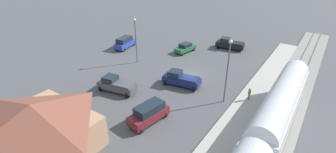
# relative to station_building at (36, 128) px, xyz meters

# --- Properties ---
(ground_plane) EXTENTS (200.00, 200.00, 0.00)m
(ground_plane) POSITION_rel_station_building_xyz_m (-4.00, -22.00, -2.78)
(ground_plane) COLOR #4C4C4F
(railway_track) EXTENTS (4.80, 70.00, 0.30)m
(railway_track) POSITION_rel_station_building_xyz_m (-18.00, -22.00, -2.69)
(railway_track) COLOR gray
(railway_track) RESTS_ON ground
(platform) EXTENTS (3.20, 46.00, 0.30)m
(platform) POSITION_rel_station_building_xyz_m (-14.00, -22.00, -2.63)
(platform) COLOR #A8A399
(platform) RESTS_ON ground
(station_building) EXTENTS (10.10, 9.53, 5.35)m
(station_building) POSITION_rel_station_building_xyz_m (0.00, 0.00, 0.00)
(station_building) COLOR tan
(station_building) RESTS_ON ground
(pedestrian_on_platform) EXTENTS (0.36, 0.36, 1.71)m
(pedestrian_on_platform) POSITION_rel_station_building_xyz_m (-13.82, -19.94, -1.50)
(pedestrian_on_platform) COLOR brown
(pedestrian_on_platform) RESTS_ON platform
(suv_maroon) EXTENTS (2.69, 5.14, 2.22)m
(suv_maroon) POSITION_rel_station_building_xyz_m (-5.77, -9.50, -1.64)
(suv_maroon) COLOR maroon
(suv_maroon) RESTS_ON ground
(suv_blue) EXTENTS (2.73, 5.15, 2.22)m
(suv_blue) POSITION_rel_station_building_xyz_m (12.86, -25.51, -1.64)
(suv_blue) COLOR #283D9E
(suv_blue) RESTS_ON ground
(pickup_navy) EXTENTS (5.65, 3.18, 2.14)m
(pickup_navy) POSITION_rel_station_building_xyz_m (-4.35, -18.74, -1.76)
(pickup_navy) COLOR navy
(pickup_navy) RESTS_ON ground
(sedan_green) EXTENTS (2.54, 4.74, 1.74)m
(sedan_green) POSITION_rel_station_building_xyz_m (1.81, -30.37, -1.91)
(sedan_green) COLOR #236638
(sedan_green) RESTS_ON ground
(pickup_charcoal) EXTENTS (5.66, 3.22, 2.14)m
(pickup_charcoal) POSITION_rel_station_building_xyz_m (2.12, -12.32, -1.76)
(pickup_charcoal) COLOR #47494F
(pickup_charcoal) RESTS_ON ground
(pickup_black) EXTENTS (5.63, 3.11, 2.14)m
(pickup_black) POSITION_rel_station_building_xyz_m (-4.54, -36.72, -1.76)
(pickup_black) COLOR black
(pickup_black) RESTS_ON ground
(light_pole_near_platform) EXTENTS (0.44, 0.44, 8.38)m
(light_pole_near_platform) POSITION_rel_station_building_xyz_m (-11.20, -18.15, 2.43)
(light_pole_near_platform) COLOR #515156
(light_pole_near_platform) RESTS_ON ground
(light_pole_lot_center) EXTENTS (0.44, 0.44, 7.73)m
(light_pole_lot_center) POSITION_rel_station_building_xyz_m (6.18, -21.39, 2.08)
(light_pole_lot_center) COLOR #515156
(light_pole_lot_center) RESTS_ON ground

